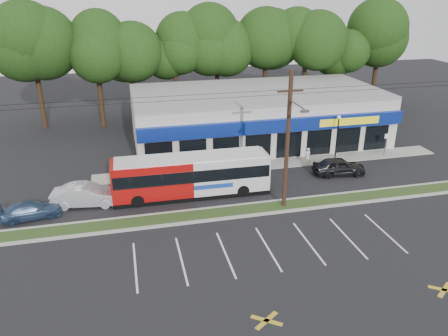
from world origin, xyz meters
TOP-DOWN VIEW (x-y plane):
  - ground at (0.00, 0.00)m, footprint 120.00×120.00m
  - grass_strip at (0.00, 1.00)m, footprint 40.00×1.60m
  - curb_south at (0.00, 0.15)m, footprint 40.00×0.25m
  - curb_north at (0.00, 1.85)m, footprint 40.00×0.25m
  - sidewalk at (5.00, 9.00)m, footprint 32.00×2.20m
  - strip_mall at (5.50, 15.91)m, footprint 25.00×12.55m
  - utility_pole at (2.83, 0.93)m, footprint 50.00×2.77m
  - lamp_post at (11.00, 8.80)m, footprint 0.30×0.30m
  - sign_post at (16.00, 8.57)m, footprint 0.45×0.10m
  - tree_line at (4.00, 26.00)m, footprint 46.76×6.76m
  - metrobus at (-3.25, 4.50)m, footprint 11.99×2.68m
  - car_dark at (9.68, 5.50)m, footprint 4.62×2.32m
  - car_silver at (-11.08, 4.61)m, footprint 5.15×2.34m
  - car_blue at (-14.77, 3.50)m, footprint 4.29×2.32m
  - pedestrian_a at (7.93, 8.19)m, footprint 0.61×0.41m
  - pedestrian_b at (2.33, 7.16)m, footprint 0.93×0.77m

SIDE VIEW (x-z plane):
  - ground at x=0.00m, z-range 0.00..0.00m
  - sidewalk at x=5.00m, z-range 0.00..0.10m
  - grass_strip at x=0.00m, z-range 0.00..0.12m
  - curb_south at x=0.00m, z-range 0.00..0.14m
  - curb_north at x=0.00m, z-range 0.00..0.14m
  - car_blue at x=-14.77m, z-range 0.00..1.18m
  - car_dark at x=9.68m, z-range 0.00..1.51m
  - pedestrian_a at x=7.93m, z-range 0.00..1.63m
  - car_silver at x=-11.08m, z-range 0.00..1.64m
  - pedestrian_b at x=2.33m, z-range 0.00..1.75m
  - sign_post at x=16.00m, z-range 0.44..2.67m
  - metrobus at x=-3.25m, z-range 0.10..3.31m
  - strip_mall at x=5.50m, z-range 0.00..5.30m
  - lamp_post at x=11.00m, z-range 0.55..4.80m
  - utility_pole at x=2.83m, z-range 0.41..10.41m
  - tree_line at x=4.00m, z-range 2.50..14.33m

